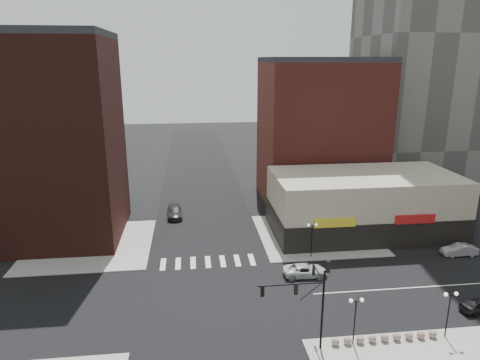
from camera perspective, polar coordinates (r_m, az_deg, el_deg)
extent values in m
plane|color=black|center=(43.03, -3.65, -15.75)|extent=(240.00, 240.00, 0.00)
cube|color=black|center=(43.03, -3.65, -15.73)|extent=(200.00, 14.00, 0.02)
cube|color=black|center=(43.03, -3.65, -15.73)|extent=(14.00, 200.00, 0.02)
cube|color=gray|center=(57.30, -19.28, -8.18)|extent=(15.00, 15.00, 0.12)
cube|color=gray|center=(58.14, 10.05, -7.14)|extent=(15.00, 15.00, 0.12)
cube|color=#3B1812|center=(58.65, -23.88, 4.65)|extent=(16.00, 15.00, 25.00)
cube|color=#3B1812|center=(78.63, -29.24, 1.67)|extent=(20.00, 18.00, 12.00)
cube|color=maroon|center=(70.23, 10.55, 6.14)|extent=(18.00, 15.00, 22.00)
cube|color=#B3A68F|center=(59.35, 16.13, -2.98)|extent=(24.00, 12.00, 8.00)
cube|color=black|center=(60.11, 15.96, -5.06)|extent=(24.20, 12.20, 3.40)
cylinder|color=black|center=(35.60, 10.94, -16.77)|extent=(0.18, 0.18, 7.00)
cylinder|color=black|center=(33.67, 6.82, -13.66)|extent=(5.20, 0.11, 0.11)
cylinder|color=black|center=(34.40, 9.46, -14.43)|extent=(1.72, 0.06, 1.46)
cylinder|color=black|center=(35.58, 10.42, -12.10)|extent=(0.11, 3.00, 0.11)
cube|color=black|center=(33.47, 3.01, -14.54)|extent=(0.28, 0.18, 0.95)
sphere|color=red|center=(33.32, 3.02, -14.10)|extent=(0.16, 0.16, 0.16)
cube|color=black|center=(33.96, 7.48, -14.18)|extent=(0.28, 0.18, 0.95)
sphere|color=red|center=(33.81, 7.50, -13.74)|extent=(0.16, 0.16, 0.16)
cube|color=black|center=(36.86, 9.80, -11.73)|extent=(0.18, 0.28, 0.95)
sphere|color=red|center=(36.73, 9.82, -11.31)|extent=(0.16, 0.16, 0.16)
cube|color=black|center=(33.80, 11.69, -11.28)|extent=(0.28, 0.18, 0.95)
sphere|color=red|center=(33.66, 11.72, -10.82)|extent=(0.16, 0.16, 0.16)
cylinder|color=black|center=(37.37, 15.04, -17.85)|extent=(0.11, 0.11, 4.00)
cylinder|color=black|center=(36.36, 15.26, -15.35)|extent=(0.90, 0.06, 0.06)
sphere|color=white|center=(36.16, 14.58, -15.31)|extent=(0.32, 0.32, 0.32)
sphere|color=white|center=(36.47, 15.95, -15.13)|extent=(0.32, 0.32, 0.32)
cylinder|color=black|center=(40.78, 25.97, -15.94)|extent=(0.11, 0.11, 4.00)
cylinder|color=black|center=(39.86, 26.31, -13.60)|extent=(0.90, 0.06, 0.06)
sphere|color=white|center=(39.58, 25.76, -13.57)|extent=(0.32, 0.32, 0.32)
sphere|color=white|center=(40.05, 26.88, -13.37)|extent=(0.32, 0.32, 0.32)
cylinder|color=black|center=(50.94, 9.53, -7.99)|extent=(0.11, 0.11, 4.00)
cylinder|color=black|center=(50.21, 9.62, -6.01)|extent=(0.90, 0.06, 0.06)
sphere|color=white|center=(50.05, 9.13, -5.93)|extent=(0.32, 0.32, 0.32)
sphere|color=white|center=(50.30, 10.12, -5.87)|extent=(0.32, 0.32, 0.32)
sphere|color=#876C5D|center=(37.84, 12.59, -20.28)|extent=(0.65, 0.65, 0.65)
sphere|color=#876C5D|center=(38.16, 14.18, -20.05)|extent=(0.65, 0.65, 0.65)
sphere|color=#876C5D|center=(38.51, 15.73, -19.80)|extent=(0.65, 0.65, 0.65)
sphere|color=#876C5D|center=(38.88, 17.25, -19.55)|extent=(0.65, 0.65, 0.65)
sphere|color=#876C5D|center=(39.28, 18.74, -19.30)|extent=(0.65, 0.65, 0.65)
sphere|color=#876C5D|center=(39.70, 20.18, -19.03)|extent=(0.65, 0.65, 0.65)
sphere|color=#876C5D|center=(40.15, 21.60, -18.76)|extent=(0.65, 0.65, 0.65)
sphere|color=#876C5D|center=(40.62, 22.98, -18.49)|extent=(0.65, 0.65, 0.65)
sphere|color=#876C5D|center=(41.11, 24.32, -18.21)|extent=(0.65, 0.65, 0.65)
imported|color=silver|center=(47.39, 8.68, -11.84)|extent=(4.74, 2.29, 1.30)
imported|color=#9A9A9F|center=(57.60, 27.21, -8.29)|extent=(4.18, 1.54, 1.37)
imported|color=black|center=(63.96, -8.72, -4.23)|extent=(2.44, 5.39, 1.53)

